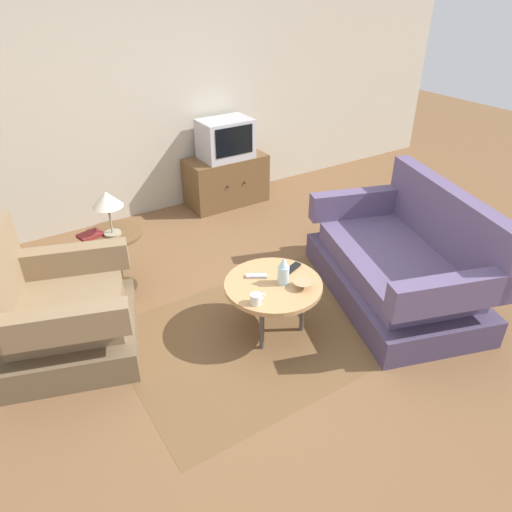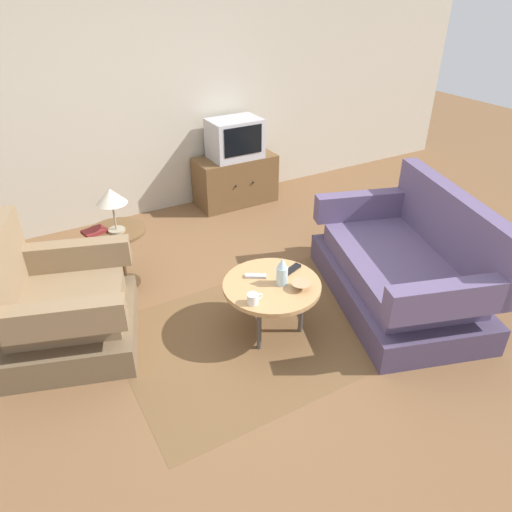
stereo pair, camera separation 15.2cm
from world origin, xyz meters
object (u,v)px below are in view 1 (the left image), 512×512
(television, at_px, (225,139))
(book, at_px, (90,235))
(vase, at_px, (283,271))
(tv_remote_silver, at_px, (257,276))
(couch, at_px, (401,265))
(coffee_table, at_px, (273,287))
(tv_stand, at_px, (226,180))
(table_lamp, at_px, (107,201))
(armchair, at_px, (59,316))
(tv_remote_dark, at_px, (292,268))
(bowl, at_px, (302,285))
(side_table, at_px, (116,249))
(mug, at_px, (256,299))

(television, distance_m, book, 2.14)
(television, xyz_separation_m, vase, (-0.82, -2.31, -0.25))
(tv_remote_silver, bearing_deg, couch, 17.69)
(coffee_table, relative_size, vase, 3.37)
(tv_stand, bearing_deg, table_lamp, -147.11)
(armchair, distance_m, television, 2.86)
(book, bearing_deg, tv_remote_dark, -58.08)
(tv_remote_dark, bearing_deg, tv_remote_silver, 148.48)
(tv_remote_silver, xyz_separation_m, book, (-0.92, 1.11, 0.11))
(bowl, bearing_deg, coffee_table, 132.25)
(couch, height_order, table_lamp, couch)
(vase, relative_size, bowl, 1.54)
(table_lamp, bearing_deg, coffee_table, -55.49)
(coffee_table, relative_size, television, 1.26)
(table_lamp, bearing_deg, tv_remote_silver, -54.33)
(vase, bearing_deg, tv_stand, 70.46)
(couch, distance_m, side_table, 2.43)
(couch, relative_size, side_table, 3.39)
(mug, distance_m, tv_remote_silver, 0.33)
(vase, relative_size, book, 1.03)
(coffee_table, bearing_deg, vase, -31.39)
(tv_stand, height_order, book, book)
(armchair, relative_size, side_table, 2.16)
(mug, bearing_deg, table_lamp, 113.45)
(armchair, relative_size, bowl, 8.44)
(side_table, height_order, mug, side_table)
(couch, xyz_separation_m, book, (-2.17, 1.43, 0.27))
(television, bearing_deg, table_lamp, -147.38)
(armchair, height_order, tv_remote_silver, armchair)
(vase, relative_size, tv_remote_silver, 1.35)
(bowl, relative_size, tv_remote_dark, 0.77)
(coffee_table, distance_m, mug, 0.29)
(side_table, xyz_separation_m, tv_stand, (1.69, 1.07, -0.11))
(tv_remote_dark, xyz_separation_m, book, (-1.21, 1.17, 0.11))
(book, bearing_deg, tv_remote_silver, -64.46)
(tv_remote_dark, bearing_deg, coffee_table, 178.58)
(mug, xyz_separation_m, tv_remote_silver, (0.18, 0.28, -0.03))
(coffee_table, bearing_deg, tv_remote_dark, 18.87)
(table_lamp, xyz_separation_m, tv_remote_silver, (0.75, -1.05, -0.40))
(mug, distance_m, book, 1.57)
(book, bearing_deg, side_table, -25.83)
(tv_stand, xyz_separation_m, book, (-1.87, -1.03, 0.28))
(couch, bearing_deg, book, 74.91)
(armchair, relative_size, vase, 5.48)
(bowl, bearing_deg, vase, 124.58)
(book, bearing_deg, mug, -75.94)
(armchair, distance_m, side_table, 0.84)
(mug, bearing_deg, couch, -1.95)
(tv_stand, height_order, table_lamp, table_lamp)
(armchair, height_order, bowl, armchair)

